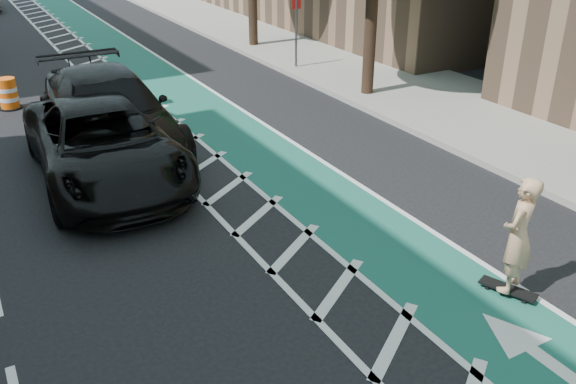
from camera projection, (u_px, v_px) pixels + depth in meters
ground at (252, 318)px, 8.83m from camera, size 120.00×120.00×0.00m
bike_lane at (195, 104)px, 18.02m from camera, size 2.00×90.00×0.01m
buffer_strip at (145, 112)px, 17.36m from camera, size 1.40×90.00×0.01m
sidewalk_right at (373, 75)px, 20.84m from camera, size 5.00×90.00×0.15m
curb_right at (312, 84)px, 19.76m from camera, size 0.12×90.00×0.16m
sign_post at (296, 32)px, 21.03m from camera, size 0.35×0.08×2.47m
skateboard at (508, 289)px, 9.33m from camera, size 0.55×0.89×0.12m
skateboarder at (518, 235)px, 8.92m from camera, size 0.79×0.66×1.85m
suv_near at (104, 144)px, 12.86m from camera, size 2.93×6.02×1.65m
suv_far at (109, 112)px, 14.52m from camera, size 2.54×6.24×1.81m
barrel_b at (8, 94)px, 17.51m from camera, size 0.65×0.65×0.89m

